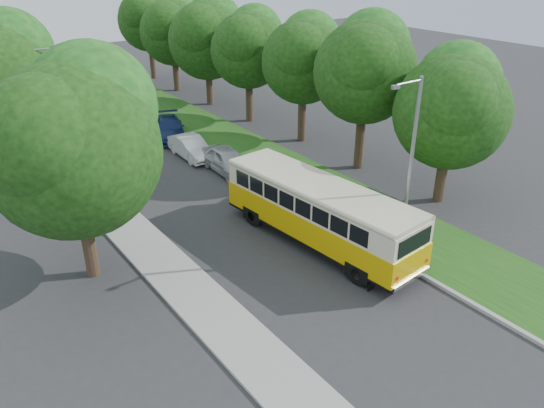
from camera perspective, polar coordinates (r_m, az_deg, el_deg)
ground at (r=23.71m, az=2.07°, el=-5.91°), size 120.00×120.00×0.00m
curb at (r=29.07m, az=1.60°, el=0.71°), size 0.20×70.00×0.15m
grass_verge at (r=30.43m, az=5.12°, el=1.81°), size 4.50×70.00×0.13m
sidewalk at (r=25.40m, az=-13.64°, el=-4.18°), size 2.20×70.00×0.12m
treeline at (r=37.73m, az=-11.44°, el=15.59°), size 24.27×41.91×9.46m
lamppost_near at (r=22.83m, az=14.56°, el=4.21°), size 1.71×0.16×8.00m
lamppost_far at (r=33.73m, az=-21.86°, el=9.82°), size 1.71×0.16×7.50m
warning_sign at (r=30.80m, az=-18.69°, el=4.11°), size 0.56×0.10×2.50m
vintage_bus at (r=24.22m, az=5.09°, el=-1.07°), size 3.56×10.56×3.08m
car_silver at (r=32.36m, az=-4.79°, el=4.70°), size 1.97×4.52×1.52m
car_white at (r=34.98m, az=-8.70°, el=6.05°), size 1.57×4.24×1.39m
car_blue at (r=38.92m, az=-10.94°, el=8.00°), size 3.57×5.25×1.41m
car_grey at (r=47.36m, az=-16.08°, el=10.66°), size 3.38×5.11×1.30m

